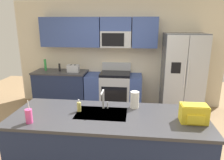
% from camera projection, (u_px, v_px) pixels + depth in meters
% --- Properties ---
extents(ground_plane, '(9.00, 9.00, 0.00)m').
position_uv_depth(ground_plane, '(106.00, 148.00, 3.56)').
color(ground_plane, '#997A56').
rests_on(ground_plane, ground).
extents(kitchen_wall_unit, '(5.20, 0.43, 2.60)m').
position_uv_depth(kitchen_wall_unit, '(112.00, 48.00, 5.17)').
color(kitchen_wall_unit, beige).
rests_on(kitchen_wall_unit, ground).
extents(back_counter, '(1.32, 0.63, 0.90)m').
position_uv_depth(back_counter, '(61.00, 88.00, 5.31)').
color(back_counter, '#1E2A4D').
rests_on(back_counter, ground).
extents(range_oven, '(1.36, 0.61, 1.10)m').
position_uv_depth(range_oven, '(114.00, 90.00, 5.17)').
color(range_oven, '#B7BABF').
rests_on(range_oven, ground).
extents(refrigerator, '(0.90, 0.76, 1.85)m').
position_uv_depth(refrigerator, '(182.00, 74.00, 4.79)').
color(refrigerator, '#4C4F54').
rests_on(refrigerator, ground).
extents(island_counter, '(2.58, 0.98, 0.90)m').
position_uv_depth(island_counter, '(108.00, 145.00, 2.86)').
color(island_counter, '#1E2A4D').
rests_on(island_counter, ground).
extents(toaster, '(0.28, 0.16, 0.18)m').
position_uv_depth(toaster, '(73.00, 68.00, 5.08)').
color(toaster, '#B7BABF').
rests_on(toaster, back_counter).
extents(pepper_mill, '(0.05, 0.05, 0.19)m').
position_uv_depth(pepper_mill, '(60.00, 67.00, 5.16)').
color(pepper_mill, black).
rests_on(pepper_mill, back_counter).
extents(bottle_green, '(0.06, 0.06, 0.29)m').
position_uv_depth(bottle_green, '(45.00, 65.00, 5.24)').
color(bottle_green, green).
rests_on(bottle_green, back_counter).
extents(sink_faucet, '(0.08, 0.21, 0.28)m').
position_uv_depth(sink_faucet, '(103.00, 98.00, 2.89)').
color(sink_faucet, '#B7BABF').
rests_on(sink_faucet, island_counter).
extents(drink_cup_pink, '(0.08, 0.08, 0.30)m').
position_uv_depth(drink_cup_pink, '(29.00, 116.00, 2.51)').
color(drink_cup_pink, '#EA4C93').
rests_on(drink_cup_pink, island_counter).
extents(soap_dispenser, '(0.06, 0.06, 0.17)m').
position_uv_depth(soap_dispenser, '(79.00, 107.00, 2.84)').
color(soap_dispenser, '#D8CC66').
rests_on(soap_dispenser, island_counter).
extents(paper_towel_roll, '(0.12, 0.12, 0.24)m').
position_uv_depth(paper_towel_roll, '(135.00, 100.00, 2.95)').
color(paper_towel_roll, white).
rests_on(paper_towel_roll, island_counter).
extents(backpack, '(0.32, 0.22, 0.23)m').
position_uv_depth(backpack, '(194.00, 113.00, 2.52)').
color(backpack, yellow).
rests_on(backpack, island_counter).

